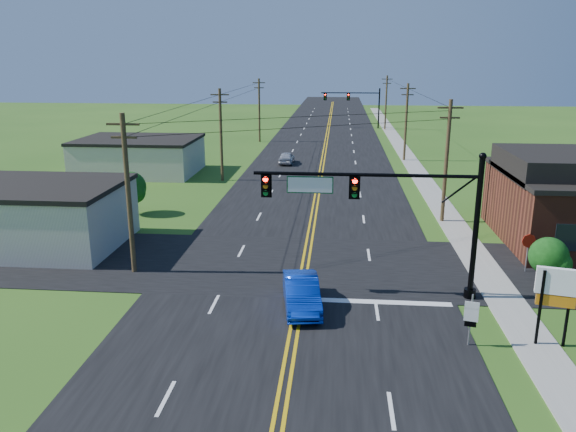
# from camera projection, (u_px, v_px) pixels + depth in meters

# --- Properties ---
(ground) EXTENTS (260.00, 260.00, 0.00)m
(ground) POSITION_uv_depth(u_px,v_px,m) (282.00, 374.00, 21.69)
(ground) COLOR #284F16
(ground) RESTS_ON ground
(road_main) EXTENTS (16.00, 220.00, 0.04)m
(road_main) POSITION_uv_depth(u_px,v_px,m) (322.00, 156.00, 69.61)
(road_main) COLOR black
(road_main) RESTS_ON ground
(road_cross) EXTENTS (70.00, 10.00, 0.04)m
(road_cross) POSITION_uv_depth(u_px,v_px,m) (302.00, 264.00, 33.18)
(road_cross) COLOR black
(road_cross) RESTS_ON ground
(sidewalk) EXTENTS (2.00, 160.00, 0.08)m
(sidewalk) POSITION_uv_depth(u_px,v_px,m) (419.00, 174.00, 59.11)
(sidewalk) COLOR gray
(sidewalk) RESTS_ON ground
(signal_mast_main) EXTENTS (11.30, 0.60, 7.48)m
(signal_mast_main) POSITION_uv_depth(u_px,v_px,m) (385.00, 206.00, 27.69)
(signal_mast_main) COLOR black
(signal_mast_main) RESTS_ON ground
(signal_mast_far) EXTENTS (10.98, 0.60, 7.48)m
(signal_mast_far) POSITION_uv_depth(u_px,v_px,m) (354.00, 102.00, 96.75)
(signal_mast_far) COLOR black
(signal_mast_far) RESTS_ON ground
(cream_bldg_near) EXTENTS (10.20, 8.20, 4.10)m
(cream_bldg_near) POSITION_uv_depth(u_px,v_px,m) (41.00, 215.00, 36.01)
(cream_bldg_near) COLOR beige
(cream_bldg_near) RESTS_ON ground
(cream_bldg_far) EXTENTS (12.20, 9.20, 3.70)m
(cream_bldg_far) POSITION_uv_depth(u_px,v_px,m) (139.00, 156.00, 59.24)
(cream_bldg_far) COLOR beige
(cream_bldg_far) RESTS_ON ground
(utility_pole_left_a) EXTENTS (1.80, 0.28, 9.00)m
(utility_pole_left_a) POSITION_uv_depth(u_px,v_px,m) (128.00, 192.00, 30.81)
(utility_pole_left_a) COLOR #3A2C1A
(utility_pole_left_a) RESTS_ON ground
(utility_pole_left_b) EXTENTS (1.80, 0.28, 9.00)m
(utility_pole_left_b) POSITION_uv_depth(u_px,v_px,m) (221.00, 133.00, 54.77)
(utility_pole_left_b) COLOR #3A2C1A
(utility_pole_left_b) RESTS_ON ground
(utility_pole_left_c) EXTENTS (1.80, 0.28, 9.00)m
(utility_pole_left_c) POSITION_uv_depth(u_px,v_px,m) (259.00, 109.00, 80.65)
(utility_pole_left_c) COLOR #3A2C1A
(utility_pole_left_c) RESTS_ON ground
(utility_pole_right_a) EXTENTS (1.80, 0.28, 9.00)m
(utility_pole_right_a) POSITION_uv_depth(u_px,v_px,m) (447.00, 159.00, 40.65)
(utility_pole_right_a) COLOR #3A2C1A
(utility_pole_right_a) RESTS_ON ground
(utility_pole_right_b) EXTENTS (1.80, 0.28, 9.00)m
(utility_pole_right_b) POSITION_uv_depth(u_px,v_px,m) (406.00, 121.00, 65.57)
(utility_pole_right_b) COLOR #3A2C1A
(utility_pole_right_b) RESTS_ON ground
(utility_pole_right_c) EXTENTS (1.80, 0.28, 9.00)m
(utility_pole_right_c) POSITION_uv_depth(u_px,v_px,m) (386.00, 102.00, 94.33)
(utility_pole_right_c) COLOR #3A2C1A
(utility_pole_right_c) RESTS_ON ground
(tree_right_back) EXTENTS (3.00, 3.00, 4.10)m
(tree_right_back) POSITION_uv_depth(u_px,v_px,m) (515.00, 178.00, 44.53)
(tree_right_back) COLOR #3A2C1A
(tree_right_back) RESTS_ON ground
(shrub_corner) EXTENTS (2.00, 2.00, 2.86)m
(shrub_corner) POSITION_uv_depth(u_px,v_px,m) (549.00, 256.00, 29.17)
(shrub_corner) COLOR #3A2C1A
(shrub_corner) RESTS_ON ground
(tree_left) EXTENTS (2.40, 2.40, 3.37)m
(tree_left) POSITION_uv_depth(u_px,v_px,m) (131.00, 187.00, 43.39)
(tree_left) COLOR #3A2C1A
(tree_left) RESTS_ON ground
(blue_car) EXTENTS (2.30, 4.87, 1.54)m
(blue_car) POSITION_uv_depth(u_px,v_px,m) (302.00, 294.00, 27.23)
(blue_car) COLOR #082DB1
(blue_car) RESTS_ON ground
(distant_car) EXTENTS (1.69, 4.03, 1.36)m
(distant_car) POSITION_uv_depth(u_px,v_px,m) (287.00, 158.00, 64.61)
(distant_car) COLOR silver
(distant_car) RESTS_ON ground
(route_sign) EXTENTS (0.58, 0.17, 2.35)m
(route_sign) POSITION_uv_depth(u_px,v_px,m) (471.00, 316.00, 23.48)
(route_sign) COLOR slate
(route_sign) RESTS_ON ground
(stop_sign) EXTENTS (0.81, 0.14, 2.28)m
(stop_sign) POSITION_uv_depth(u_px,v_px,m) (528.00, 245.00, 31.62)
(stop_sign) COLOR slate
(stop_sign) RESTS_ON ground
(pylon_sign) EXTENTS (1.71, 0.62, 3.50)m
(pylon_sign) POSITION_uv_depth(u_px,v_px,m) (557.00, 290.00, 23.17)
(pylon_sign) COLOR black
(pylon_sign) RESTS_ON ground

